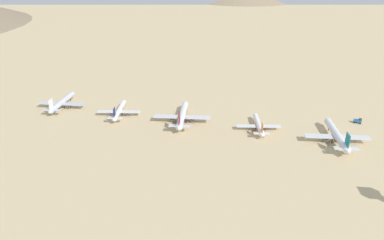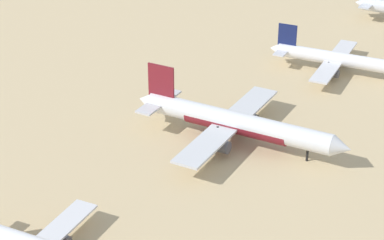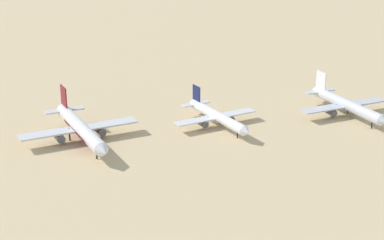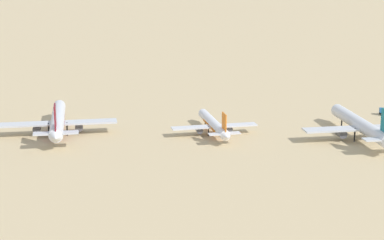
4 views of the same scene
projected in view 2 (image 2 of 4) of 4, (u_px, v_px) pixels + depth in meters
The scene contains 2 objects.
parked_jet_4 at pixel (235, 123), 150.72m from camera, with size 51.28×41.59×14.81m.
parked_jet_5 at pixel (338, 59), 186.33m from camera, with size 40.73×33.14×11.74m.
Camera 2 is at (70.85, -66.30, 74.02)m, focal length 64.03 mm.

